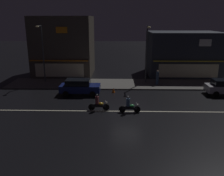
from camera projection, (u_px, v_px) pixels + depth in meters
ground_plane at (126, 111)px, 21.01m from camera, size 140.00×140.00×0.00m
lane_divider_stripe at (126, 111)px, 21.01m from camera, size 27.22×0.16×0.01m
sidewalk_far at (124, 84)px, 29.60m from camera, size 28.65×4.72×0.14m
storefront_left_block at (64, 46)px, 34.24m from camera, size 8.18×7.07×8.30m
storefront_center_block at (182, 54)px, 34.24m from camera, size 9.85×7.29×6.19m
streetlamp_west at (42, 49)px, 29.27m from camera, size 0.44×1.64×7.09m
streetlamp_mid at (147, 50)px, 28.91m from camera, size 0.44×1.64×7.03m
pedestrian_on_sidewalk at (157, 78)px, 28.95m from camera, size 0.34×0.34×1.80m
parked_car_trailing at (80, 87)px, 25.55m from camera, size 4.30×1.98×1.67m
motorcycle_lead at (129, 106)px, 20.59m from camera, size 1.90×0.60×1.52m
motorcycle_following at (98, 104)px, 21.11m from camera, size 1.90×0.60×1.52m
traffic_cone at (113, 90)px, 26.33m from camera, size 0.36×0.36×0.55m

